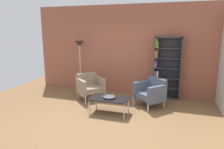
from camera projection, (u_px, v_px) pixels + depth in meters
The scene contains 8 objects.
ground_plane at pixel (101, 121), 4.78m from camera, with size 8.32×8.32×0.00m, color brown.
brick_back_panel at pixel (126, 50), 6.77m from camera, with size 6.40×0.12×2.90m, color #9E5642.
bookshelf_tall at pixel (165, 68), 6.30m from camera, with size 0.80×0.30×1.90m.
coffee_table_low at pixel (109, 99), 5.20m from camera, with size 1.00×0.56×0.40m.
decorative_bowl at pixel (109, 97), 5.18m from camera, with size 0.32×0.32×0.05m.
armchair_spare_guest at pixel (151, 92), 5.67m from camera, with size 0.95×0.94×0.78m.
armchair_near_window at pixel (90, 86), 6.28m from camera, with size 0.95×0.95×0.78m.
floor_lamp_torchiere at pixel (80, 50), 6.89m from camera, with size 0.32×0.32×1.74m.
Camera 1 is at (1.60, -4.15, 2.09)m, focal length 32.76 mm.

